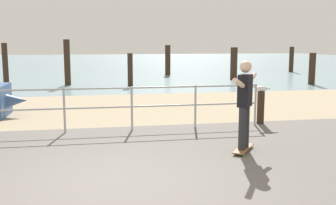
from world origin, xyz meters
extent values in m
cube|color=tan|center=(0.00, 7.00, 0.00)|extent=(24.00, 6.00, 0.04)
cube|color=#75939E|center=(0.00, 35.00, 0.00)|extent=(72.00, 50.00, 0.04)
cylinder|color=#9EA0A5|center=(-0.76, 3.60, 0.53)|extent=(0.05, 0.05, 1.05)
cylinder|color=#9EA0A5|center=(0.77, 3.60, 0.53)|extent=(0.05, 0.05, 1.05)
cylinder|color=#9EA0A5|center=(2.31, 3.60, 0.53)|extent=(0.05, 0.05, 1.05)
cylinder|color=#9EA0A5|center=(3.84, 3.60, 0.53)|extent=(0.05, 0.05, 1.05)
cone|color=#335184|center=(-2.47, 6.01, 0.45)|extent=(1.11, 0.78, 0.77)
cube|color=brown|center=(2.67, 1.36, 0.07)|extent=(0.63, 0.76, 0.02)
cylinder|color=#3FBF59|center=(2.57, 1.09, 0.03)|extent=(0.06, 0.07, 0.06)
cylinder|color=#3FBF59|center=(2.44, 1.18, 0.03)|extent=(0.06, 0.07, 0.06)
cylinder|color=#3FBF59|center=(2.90, 1.54, 0.03)|extent=(0.06, 0.07, 0.06)
cylinder|color=#3FBF59|center=(2.77, 1.63, 0.03)|extent=(0.06, 0.07, 0.06)
cylinder|color=#26262B|center=(2.60, 1.26, 0.48)|extent=(0.14, 0.14, 0.80)
cylinder|color=#26262B|center=(2.74, 1.46, 0.48)|extent=(0.14, 0.14, 0.80)
cube|color=black|center=(2.67, 1.36, 1.18)|extent=(0.37, 0.41, 0.60)
sphere|color=beige|center=(2.67, 1.36, 1.62)|extent=(0.22, 0.22, 0.22)
cylinder|color=beige|center=(2.41, 1.00, 1.36)|extent=(0.40, 0.50, 0.23)
cylinder|color=beige|center=(2.94, 1.72, 1.36)|extent=(0.40, 0.50, 0.23)
cylinder|color=#332319|center=(4.05, 3.74, 0.42)|extent=(0.18, 0.18, 0.84)
ellipsoid|color=white|center=(4.05, 3.74, 0.91)|extent=(0.32, 0.15, 0.14)
sphere|color=white|center=(3.86, 3.75, 0.97)|extent=(0.09, 0.09, 0.09)
cone|color=gold|center=(3.81, 3.75, 0.97)|extent=(0.05, 0.03, 0.02)
cube|color=slate|center=(4.21, 3.74, 0.92)|extent=(0.12, 0.08, 0.02)
cylinder|color=#332319|center=(-4.19, 14.57, 1.01)|extent=(0.26, 0.26, 2.02)
cylinder|color=#332319|center=(-1.29, 13.95, 1.09)|extent=(0.29, 0.29, 2.18)
cylinder|color=#332319|center=(1.62, 13.09, 0.77)|extent=(0.25, 0.25, 1.54)
cylinder|color=#332319|center=(4.52, 19.07, 0.93)|extent=(0.33, 0.33, 1.86)
cylinder|color=#332319|center=(7.43, 15.10, 0.89)|extent=(0.38, 0.38, 1.77)
cylinder|color=#332319|center=(10.33, 12.13, 0.77)|extent=(0.32, 0.32, 1.54)
cylinder|color=#332319|center=(13.24, 19.77, 0.87)|extent=(0.30, 0.30, 1.73)
camera|label=1|loc=(-0.09, -5.63, 2.09)|focal=42.82mm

